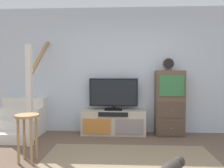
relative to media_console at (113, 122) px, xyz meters
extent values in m
cube|color=silver|center=(0.30, 0.27, 1.09)|extent=(6.40, 0.12, 2.70)
cube|color=#847056|center=(0.30, -1.59, -0.25)|extent=(2.60, 1.80, 0.01)
cube|color=#BCB29E|center=(0.00, 0.01, 0.00)|extent=(1.33, 0.36, 0.51)
cube|color=#BC7533|center=(-0.33, -0.18, -0.04)|extent=(0.56, 0.02, 0.31)
cube|color=gray|center=(0.33, -0.18, -0.04)|extent=(0.56, 0.02, 0.31)
cube|color=black|center=(0.00, -0.18, 0.20)|extent=(0.60, 0.02, 0.09)
cube|color=black|center=(0.00, 0.03, 0.27)|extent=(0.36, 0.22, 0.02)
cylinder|color=black|center=(0.00, 0.03, 0.31)|extent=(0.05, 0.05, 0.06)
cube|color=black|center=(0.00, 0.03, 0.63)|extent=(1.01, 0.05, 0.58)
cube|color=black|center=(0.00, 0.00, 0.63)|extent=(0.96, 0.01, 0.53)
cube|color=brown|center=(1.16, 0.02, 0.42)|extent=(0.58, 0.34, 1.35)
cube|color=#4E3C2F|center=(1.16, -0.16, -0.07)|extent=(0.53, 0.02, 0.31)
sphere|color=olive|center=(1.16, -0.18, -0.07)|extent=(0.03, 0.03, 0.03)
cube|color=#4E3C2F|center=(1.16, -0.16, 0.30)|extent=(0.53, 0.02, 0.31)
sphere|color=olive|center=(1.16, -0.18, 0.30)|extent=(0.03, 0.03, 0.03)
cube|color=#337042|center=(1.16, -0.16, 0.79)|extent=(0.49, 0.02, 0.42)
cube|color=#4C3823|center=(1.13, 0.00, 1.10)|extent=(0.14, 0.08, 0.02)
cylinder|color=brown|center=(1.13, 0.00, 1.23)|extent=(0.23, 0.04, 0.23)
cylinder|color=black|center=(1.13, -0.03, 1.23)|extent=(0.19, 0.01, 0.19)
cube|color=silver|center=(-1.95, -0.66, -0.16)|extent=(0.90, 0.26, 0.19)
cube|color=silver|center=(-1.95, -0.40, -0.07)|extent=(0.90, 0.26, 0.38)
cube|color=silver|center=(-1.95, -0.14, 0.03)|extent=(0.90, 0.26, 0.57)
cube|color=silver|center=(-1.95, 0.12, 0.12)|extent=(0.90, 0.26, 0.76)
cube|color=silver|center=(-1.95, 0.38, 0.22)|extent=(0.90, 0.26, 0.95)
cube|color=silver|center=(-1.45, -0.79, 0.64)|extent=(0.09, 0.09, 1.80)
cube|color=#9E7547|center=(-1.45, -0.14, 1.44)|extent=(0.06, 1.33, 0.99)
cylinder|color=#A37A4C|center=(-1.29, -1.56, 0.08)|extent=(0.04, 0.04, 0.66)
cylinder|color=#A37A4C|center=(-1.10, -1.56, 0.08)|extent=(0.04, 0.04, 0.66)
cylinder|color=#A37A4C|center=(-1.29, -1.38, 0.08)|extent=(0.04, 0.04, 0.66)
cylinder|color=#A37A4C|center=(-1.10, -1.38, 0.08)|extent=(0.04, 0.04, 0.66)
cylinder|color=#A37A4C|center=(-1.19, -1.47, 0.42)|extent=(0.34, 0.34, 0.03)
sphere|color=#332D28|center=(0.93, -1.74, -0.10)|extent=(0.15, 0.15, 0.15)
camera|label=1|loc=(0.20, -4.54, 1.06)|focal=35.01mm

